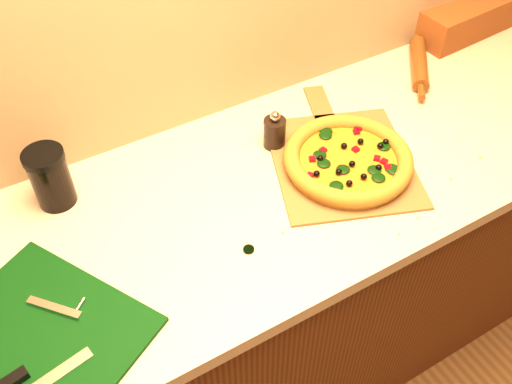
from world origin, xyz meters
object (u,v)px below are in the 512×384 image
object	(u,v)px
pizza_peel	(340,158)
cutting_board	(48,329)
pizza	(348,160)
pepper_grinder	(275,132)
rolling_pin	(419,64)
dark_jar	(51,178)

from	to	relation	value
pizza_peel	cutting_board	world-z (taller)	cutting_board
pizza	pepper_grinder	size ratio (longest dim) A/B	2.95
pizza_peel	rolling_pin	size ratio (longest dim) A/B	1.94
pepper_grinder	dark_jar	distance (m)	0.56
pizza_peel	pizza	world-z (taller)	pizza
dark_jar	pizza	bearing A→B (deg)	-21.29
pepper_grinder	cutting_board	bearing A→B (deg)	-159.91
pepper_grinder	rolling_pin	distance (m)	0.57
pizza_peel	cutting_board	bearing A→B (deg)	-150.77
pepper_grinder	dark_jar	xyz separation A→B (m)	(-0.56, 0.09, 0.03)
pizza	rolling_pin	distance (m)	0.51
rolling_pin	pizza_peel	bearing A→B (deg)	-155.14
pizza	dark_jar	world-z (taller)	dark_jar
pepper_grinder	rolling_pin	xyz separation A→B (m)	(0.56, 0.07, -0.02)
pizza	pizza_peel	bearing A→B (deg)	80.82
cutting_board	rolling_pin	size ratio (longest dim) A/B	1.63
pizza_peel	dark_jar	bearing A→B (deg)	-177.43
pizza_peel	dark_jar	world-z (taller)	dark_jar
cutting_board	dark_jar	world-z (taller)	dark_jar
pizza	rolling_pin	bearing A→B (deg)	28.12
dark_jar	pepper_grinder	bearing A→B (deg)	-9.40
cutting_board	dark_jar	distance (m)	0.37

